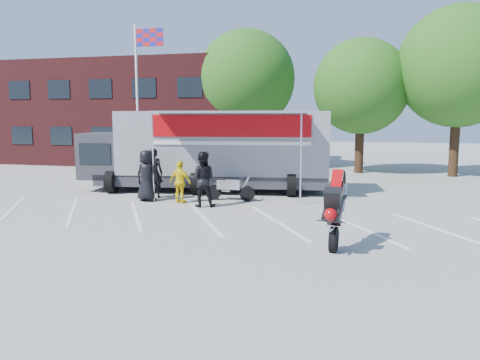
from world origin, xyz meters
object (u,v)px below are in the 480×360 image
at_px(transporter_truck, 212,191).
at_px(tree_left, 246,79).
at_px(tree_right, 459,67).
at_px(spectator_leather_b, 154,173).
at_px(parked_motorcycle, 230,201).
at_px(stunt_bike_rider, 338,245).
at_px(spectator_leather_c, 202,179).
at_px(spectator_hivis, 180,182).
at_px(tree_mid, 361,87).
at_px(spectator_leather_a, 147,176).
at_px(flagpole, 141,82).

bearing_deg(transporter_truck, tree_left, 87.14).
relative_size(tree_right, spectator_leather_b, 4.56).
bearing_deg(parked_motorcycle, stunt_bike_rider, -141.93).
bearing_deg(parked_motorcycle, transporter_truck, 32.93).
relative_size(spectator_leather_c, spectator_hivis, 1.26).
height_order(tree_mid, transporter_truck, tree_mid).
bearing_deg(spectator_hivis, parked_motorcycle, -137.90).
bearing_deg(tree_mid, parked_motorcycle, -114.33).
xyz_separation_m(spectator_leather_a, spectator_hivis, (1.41, -0.07, -0.19)).
distance_m(tree_mid, spectator_hivis, 13.97).
xyz_separation_m(stunt_bike_rider, spectator_leather_a, (-7.44, 4.58, 0.99)).
height_order(transporter_truck, spectator_leather_b, spectator_leather_b).
xyz_separation_m(tree_mid, spectator_leather_b, (-7.99, -10.79, -3.94)).
xyz_separation_m(flagpole, tree_left, (4.24, 6.00, 0.51)).
relative_size(transporter_truck, spectator_leather_b, 5.44).
bearing_deg(spectator_hivis, stunt_bike_rider, 156.68).
bearing_deg(stunt_bike_rider, parked_motorcycle, 134.93).
relative_size(transporter_truck, spectator_hivis, 6.85).
distance_m(tree_right, spectator_leather_c, 16.39).
bearing_deg(tree_right, tree_mid, 174.29).
distance_m(parked_motorcycle, spectator_leather_a, 3.36).
xyz_separation_m(tree_mid, parked_motorcycle, (-4.84, -10.70, -4.94)).
height_order(tree_right, transporter_truck, tree_right).
height_order(flagpole, stunt_bike_rider, flagpole).
distance_m(tree_left, spectator_leather_c, 13.97).
distance_m(parked_motorcycle, spectator_leather_b, 3.30).
distance_m(tree_mid, transporter_truck, 11.72).
height_order(stunt_bike_rider, spectator_leather_b, spectator_leather_b).
xyz_separation_m(tree_left, spectator_hivis, (0.47, -12.63, -4.77)).
bearing_deg(spectator_leather_b, parked_motorcycle, 174.86).
relative_size(tree_left, spectator_leather_c, 4.31).
bearing_deg(transporter_truck, spectator_leather_a, -127.57).
height_order(tree_left, transporter_truck, tree_left).
bearing_deg(tree_left, flagpole, -125.28).
xyz_separation_m(spectator_leather_b, spectator_hivis, (1.45, -0.84, -0.20)).
distance_m(parked_motorcycle, spectator_hivis, 2.09).
bearing_deg(tree_left, spectator_leather_c, -83.44).
distance_m(spectator_leather_a, spectator_hivis, 1.42).
bearing_deg(tree_left, spectator_leather_b, -94.78).
bearing_deg(tree_left, parked_motorcycle, -79.54).
bearing_deg(flagpole, spectator_leather_a, -63.23).
xyz_separation_m(flagpole, transporter_truck, (5.02, -3.61, -5.05)).
height_order(flagpole, spectator_leather_a, flagpole).
relative_size(spectator_leather_a, spectator_leather_c, 0.99).
bearing_deg(spectator_hivis, spectator_leather_a, 10.44).
xyz_separation_m(tree_mid, tree_right, (5.00, -0.50, 0.93)).
bearing_deg(spectator_leather_c, spectator_leather_b, -39.64).
bearing_deg(parked_motorcycle, tree_right, -44.51).
bearing_deg(transporter_truck, parked_motorcycle, -63.98).
height_order(flagpole, spectator_leather_b, flagpole).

